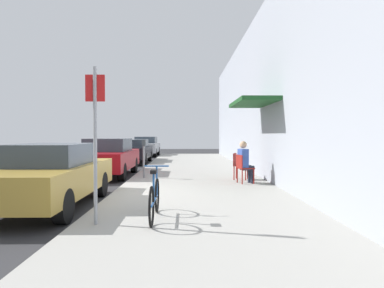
{
  "coord_description": "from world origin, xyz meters",
  "views": [
    {
      "loc": [
        1.89,
        -8.77,
        1.6
      ],
      "look_at": [
        2.13,
        4.59,
        1.24
      ],
      "focal_mm": 32.03,
      "sensor_mm": 36.0,
      "label": 1
    }
  ],
  "objects_px": {
    "parked_car_2": "(133,151)",
    "parked_car_3": "(146,146)",
    "parking_meter": "(144,156)",
    "cafe_chair_1": "(238,164)",
    "street_sign": "(95,132)",
    "bicycle_0": "(154,199)",
    "cafe_chair_0": "(243,167)",
    "parked_car_0": "(49,175)",
    "parked_car_1": "(108,157)",
    "seated_patron_0": "(245,161)"
  },
  "relations": [
    {
      "from": "street_sign",
      "to": "seated_patron_0",
      "type": "relative_size",
      "value": 2.02
    },
    {
      "from": "street_sign",
      "to": "bicycle_0",
      "type": "distance_m",
      "value": 1.53
    },
    {
      "from": "parked_car_0",
      "to": "cafe_chair_1",
      "type": "distance_m",
      "value": 6.06
    },
    {
      "from": "parked_car_1",
      "to": "cafe_chair_0",
      "type": "xyz_separation_m",
      "value": [
        4.74,
        -2.81,
        -0.13
      ]
    },
    {
      "from": "cafe_chair_0",
      "to": "cafe_chair_1",
      "type": "xyz_separation_m",
      "value": [
        0.0,
        0.93,
        0.0
      ]
    },
    {
      "from": "parked_car_2",
      "to": "street_sign",
      "type": "distance_m",
      "value": 13.87
    },
    {
      "from": "parked_car_2",
      "to": "parked_car_1",
      "type": "bearing_deg",
      "value": -90.0
    },
    {
      "from": "parked_car_1",
      "to": "parked_car_2",
      "type": "height_order",
      "value": "parked_car_1"
    },
    {
      "from": "cafe_chair_0",
      "to": "cafe_chair_1",
      "type": "bearing_deg",
      "value": 89.87
    },
    {
      "from": "parking_meter",
      "to": "cafe_chair_1",
      "type": "height_order",
      "value": "parking_meter"
    },
    {
      "from": "parked_car_0",
      "to": "parked_car_2",
      "type": "bearing_deg",
      "value": 90.0
    },
    {
      "from": "bicycle_0",
      "to": "parked_car_1",
      "type": "bearing_deg",
      "value": 108.71
    },
    {
      "from": "parking_meter",
      "to": "bicycle_0",
      "type": "bearing_deg",
      "value": -81.22
    },
    {
      "from": "seated_patron_0",
      "to": "cafe_chair_1",
      "type": "distance_m",
      "value": 0.94
    },
    {
      "from": "parked_car_0",
      "to": "street_sign",
      "type": "distance_m",
      "value": 2.57
    },
    {
      "from": "parked_car_1",
      "to": "seated_patron_0",
      "type": "height_order",
      "value": "parked_car_1"
    },
    {
      "from": "parked_car_3",
      "to": "cafe_chair_1",
      "type": "height_order",
      "value": "parked_car_3"
    },
    {
      "from": "parked_car_1",
      "to": "parked_car_2",
      "type": "bearing_deg",
      "value": 90.0
    },
    {
      "from": "parked_car_0",
      "to": "bicycle_0",
      "type": "xyz_separation_m",
      "value": [
        2.44,
        -1.54,
        -0.25
      ]
    },
    {
      "from": "parking_meter",
      "to": "cafe_chair_0",
      "type": "distance_m",
      "value": 3.48
    },
    {
      "from": "parked_car_1",
      "to": "parking_meter",
      "type": "xyz_separation_m",
      "value": [
        1.55,
        -1.44,
        0.13
      ]
    },
    {
      "from": "parked_car_2",
      "to": "parked_car_3",
      "type": "relative_size",
      "value": 1.0
    },
    {
      "from": "cafe_chair_0",
      "to": "cafe_chair_1",
      "type": "height_order",
      "value": "same"
    },
    {
      "from": "parking_meter",
      "to": "cafe_chair_1",
      "type": "xyz_separation_m",
      "value": [
        3.19,
        -0.45,
        -0.26
      ]
    },
    {
      "from": "street_sign",
      "to": "seated_patron_0",
      "type": "bearing_deg",
      "value": 55.16
    },
    {
      "from": "bicycle_0",
      "to": "street_sign",
      "type": "bearing_deg",
      "value": -160.83
    },
    {
      "from": "street_sign",
      "to": "bicycle_0",
      "type": "height_order",
      "value": "street_sign"
    },
    {
      "from": "parking_meter",
      "to": "seated_patron_0",
      "type": "distance_m",
      "value": 3.52
    },
    {
      "from": "parking_meter",
      "to": "seated_patron_0",
      "type": "height_order",
      "value": "parking_meter"
    },
    {
      "from": "parked_car_2",
      "to": "parked_car_3",
      "type": "height_order",
      "value": "parked_car_3"
    },
    {
      "from": "parked_car_3",
      "to": "street_sign",
      "type": "distance_m",
      "value": 20.19
    },
    {
      "from": "seated_patron_0",
      "to": "parked_car_0",
      "type": "bearing_deg",
      "value": -149.14
    },
    {
      "from": "parking_meter",
      "to": "bicycle_0",
      "type": "relative_size",
      "value": 0.77
    },
    {
      "from": "parked_car_2",
      "to": "parking_meter",
      "type": "height_order",
      "value": "parking_meter"
    },
    {
      "from": "cafe_chair_0",
      "to": "seated_patron_0",
      "type": "distance_m",
      "value": 0.2
    },
    {
      "from": "parked_car_3",
      "to": "cafe_chair_1",
      "type": "xyz_separation_m",
      "value": [
        4.74,
        -14.46,
        -0.13
      ]
    },
    {
      "from": "parked_car_0",
      "to": "parked_car_2",
      "type": "distance_m",
      "value": 11.88
    },
    {
      "from": "parked_car_0",
      "to": "parked_car_3",
      "type": "xyz_separation_m",
      "value": [
        -0.0,
        18.24,
        0.03
      ]
    },
    {
      "from": "street_sign",
      "to": "cafe_chair_0",
      "type": "distance_m",
      "value": 5.82
    },
    {
      "from": "parked_car_2",
      "to": "parking_meter",
      "type": "xyz_separation_m",
      "value": [
        1.55,
        -7.65,
        0.18
      ]
    },
    {
      "from": "parked_car_1",
      "to": "cafe_chair_0",
      "type": "height_order",
      "value": "parked_car_1"
    },
    {
      "from": "seated_patron_0",
      "to": "cafe_chair_1",
      "type": "bearing_deg",
      "value": 93.52
    },
    {
      "from": "parking_meter",
      "to": "cafe_chair_0",
      "type": "xyz_separation_m",
      "value": [
        3.19,
        -1.38,
        -0.26
      ]
    },
    {
      "from": "parked_car_0",
      "to": "cafe_chair_1",
      "type": "xyz_separation_m",
      "value": [
        4.74,
        3.78,
        -0.11
      ]
    },
    {
      "from": "parked_car_3",
      "to": "cafe_chair_1",
      "type": "relative_size",
      "value": 5.06
    },
    {
      "from": "bicycle_0",
      "to": "parked_car_0",
      "type": "bearing_deg",
      "value": 147.68
    },
    {
      "from": "street_sign",
      "to": "cafe_chair_0",
      "type": "height_order",
      "value": "street_sign"
    },
    {
      "from": "parked_car_1",
      "to": "parking_meter",
      "type": "distance_m",
      "value": 2.12
    },
    {
      "from": "parked_car_2",
      "to": "bicycle_0",
      "type": "bearing_deg",
      "value": -79.69
    },
    {
      "from": "parked_car_0",
      "to": "parking_meter",
      "type": "bearing_deg",
      "value": 69.88
    }
  ]
}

